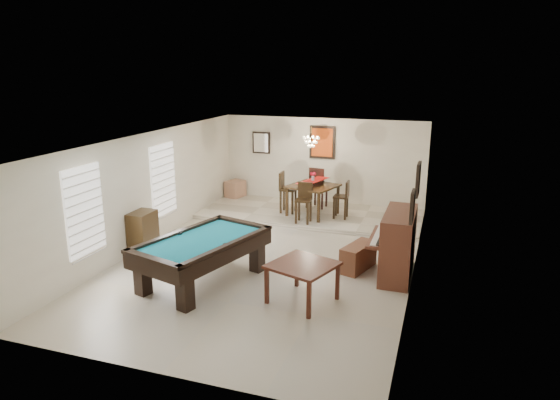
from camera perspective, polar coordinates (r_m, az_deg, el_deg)
The scene contains 26 objects.
ground_plane at distance 10.98m, azimuth -1.01°, elevation -6.63°, with size 6.00×9.00×0.02m, color beige.
wall_back at distance 14.77m, azimuth 4.84°, elevation 4.30°, with size 6.00×0.04×2.60m, color silver.
wall_front at distance 6.74m, azimuth -14.17°, elevation -9.53°, with size 6.00×0.04×2.60m, color silver.
wall_left at distance 11.88m, azimuth -14.80°, elevation 1.19°, with size 0.04×9.00×2.60m, color silver.
wall_right at distance 10.00m, azimuth 15.39°, elevation -1.45°, with size 0.04×9.00×2.60m, color silver.
ceiling at distance 10.30m, azimuth -1.07°, elevation 6.98°, with size 6.00×9.00×0.04m, color white.
dining_step at distance 13.89m, azimuth 3.49°, elevation -1.64°, with size 6.00×2.50×0.12m, color beige.
window_left_front at distance 10.14m, azimuth -21.45°, elevation -1.15°, with size 0.06×1.00×1.70m, color white.
window_left_rear at distance 12.33m, azimuth -13.20°, elevation 2.27°, with size 0.06×1.00×1.70m, color white.
pool_table at distance 9.76m, azimuth -8.82°, elevation -6.90°, with size 1.40×2.58×0.86m, color black, non-canonical shape.
square_table at distance 8.92m, azimuth 2.59°, elevation -9.41°, with size 1.03×1.03×0.71m, color #35150D, non-canonical shape.
upright_piano at distance 10.13m, azimuth 12.50°, elevation -4.88°, with size 0.88×1.57×1.31m, color brown, non-canonical shape.
piano_bench at distance 10.41m, azimuth 8.93°, elevation -6.44°, with size 0.37×0.96×0.53m, color brown.
apothecary_chest at distance 11.44m, azimuth -15.39°, elevation -3.65°, with size 0.43×0.65×0.97m, color black.
dining_table at distance 13.52m, azimuth 3.75°, elevation 0.25°, with size 1.15×1.15×0.95m, color black, non-canonical shape.
flower_vase at distance 13.38m, azimuth 3.80°, elevation 2.73°, with size 0.15×0.15×0.25m, color red, non-canonical shape.
dining_chair_south at distance 12.82m, azimuth 2.70°, elevation -0.38°, with size 0.38×0.38×1.03m, color black, non-canonical shape.
dining_chair_north at distance 14.23m, azimuth 4.46°, elevation 1.47°, with size 0.44×0.44×1.18m, color black, non-canonical shape.
dining_chair_west at distance 13.71m, azimuth 0.94°, elevation 0.87°, with size 0.42×0.42×1.13m, color black, non-canonical shape.
dining_chair_east at distance 13.31m, azimuth 6.97°, elevation 0.06°, with size 0.37×0.37×1.01m, color black, non-canonical shape.
corner_bench at distance 15.51m, azimuth -5.14°, elevation 1.30°, with size 0.44×0.56×0.50m, color tan.
chandelier at distance 13.38m, azimuth 3.58°, elevation 7.11°, with size 0.44×0.44×0.60m, color #FFE5B2, non-canonical shape.
back_painting at distance 14.63m, azimuth 4.86°, elevation 6.59°, with size 0.75×0.06×0.95m, color #D84C14.
back_mirror at distance 15.21m, azimuth -2.16°, elevation 6.57°, with size 0.55×0.06×0.65m, color white.
right_picture_upper at distance 10.14m, azimuth 15.51°, elevation 2.28°, with size 0.06×0.55×0.65m, color slate.
right_picture_lower at distance 8.93m, azimuth 14.89°, elevation -0.71°, with size 0.06×0.45×0.55m, color gray.
Camera 1 is at (3.43, -9.60, 4.06)m, focal length 32.00 mm.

